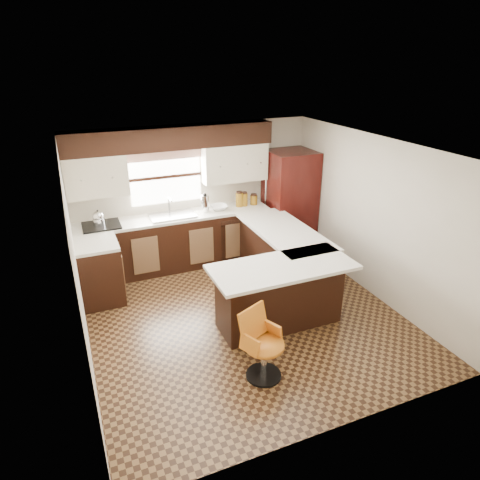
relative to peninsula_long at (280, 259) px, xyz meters
name	(u,v)px	position (x,y,z in m)	size (l,w,h in m)	color
floor	(244,316)	(-0.90, -0.62, -0.45)	(4.40, 4.40, 0.00)	#49301A
ceiling	(244,148)	(-0.90, -0.62, 1.95)	(4.40, 4.40, 0.00)	silver
wall_back	(195,193)	(-0.90, 1.58, 0.75)	(4.40, 4.40, 0.00)	beige
wall_front	(342,330)	(-0.90, -2.83, 0.75)	(4.40, 4.40, 0.00)	beige
wall_left	(76,267)	(-3.00, -0.62, 0.75)	(4.40, 4.40, 0.00)	beige
wall_right	(373,217)	(1.20, -0.62, 0.75)	(4.40, 4.40, 0.00)	beige
base_cab_back	(177,242)	(-1.35, 1.28, 0.00)	(3.30, 0.60, 0.90)	black
base_cab_left	(100,273)	(-2.70, 0.62, 0.00)	(0.60, 0.70, 0.90)	black
counter_back	(175,217)	(-1.35, 1.28, 0.47)	(3.30, 0.60, 0.04)	silver
counter_left	(96,244)	(-2.70, 0.62, 0.47)	(0.60, 0.70, 0.04)	silver
soffit	(171,138)	(-1.30, 1.40, 1.77)	(3.40, 0.35, 0.36)	black
upper_cab_left	(96,176)	(-2.52, 1.40, 1.27)	(0.94, 0.35, 0.64)	beige
upper_cab_right	(234,162)	(-0.22, 1.40, 1.27)	(1.14, 0.35, 0.64)	beige
window_pane	(166,177)	(-1.40, 1.56, 1.10)	(1.20, 0.02, 0.90)	white
valance	(165,154)	(-1.40, 1.52, 1.49)	(1.30, 0.06, 0.18)	#D19B93
sink	(172,216)	(-1.40, 1.25, 0.51)	(0.75, 0.45, 0.03)	#B2B2B7
dishwasher	(236,241)	(-0.35, 0.99, -0.02)	(0.58, 0.03, 0.78)	black
cooktop	(101,225)	(-2.55, 1.25, 0.51)	(0.58, 0.50, 0.03)	black
peninsula_long	(280,259)	(0.00, 0.00, 0.00)	(0.60, 1.95, 0.90)	black
peninsula_return	(279,295)	(-0.53, -0.97, 0.00)	(1.65, 0.60, 0.90)	black
counter_pen_long	(284,231)	(0.05, 0.00, 0.47)	(0.84, 1.95, 0.04)	silver
counter_pen_return	(283,267)	(-0.55, -1.06, 0.47)	(1.89, 0.84, 0.04)	silver
refrigerator	(289,202)	(0.78, 1.16, 0.49)	(0.81, 0.78, 1.88)	#340B08
bar_chair	(264,346)	(-1.18, -1.86, -0.03)	(0.45, 0.45, 0.85)	#C86B19
kettle	(98,218)	(-2.58, 1.26, 0.65)	(0.19, 0.19, 0.25)	silver
percolator	(205,203)	(-0.81, 1.28, 0.64)	(0.13, 0.13, 0.29)	silver
mixing_bowl	(219,208)	(-0.57, 1.28, 0.53)	(0.31, 0.31, 0.08)	white
canister_large	(239,200)	(-0.17, 1.30, 0.62)	(0.13, 0.13, 0.25)	#835A12
canister_med	(244,200)	(-0.07, 1.30, 0.61)	(0.12, 0.12, 0.23)	#835A12
canister_small	(254,200)	(0.11, 1.30, 0.58)	(0.13, 0.13, 0.17)	#835A12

